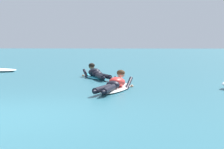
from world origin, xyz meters
name	(u,v)px	position (x,y,z in m)	size (l,w,h in m)	color
ground_plane	(79,72)	(0.00, 10.00, 0.00)	(120.00, 120.00, 0.00)	#2D6B7A
surfer_near	(115,85)	(1.81, 3.58, 0.14)	(0.99, 2.67, 0.55)	white
surfer_far	(96,74)	(0.99, 6.96, 0.14)	(1.27, 2.46, 0.53)	#2DB2D1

